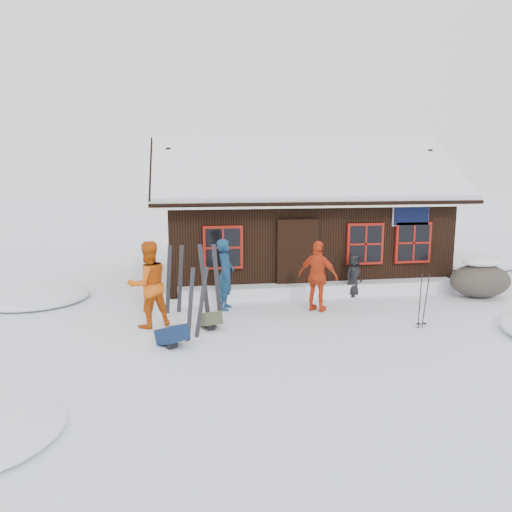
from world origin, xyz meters
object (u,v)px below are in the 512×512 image
(skier_orange_right, at_px, (318,276))
(skier_crouched, at_px, (353,275))
(skier_teal, at_px, (225,274))
(backpack_olive, at_px, (210,322))
(backpack_blue, at_px, (172,338))
(ski_pair_left, at_px, (196,304))
(skier_orange_left, at_px, (148,284))
(boulder, at_px, (480,279))
(ski_poles, at_px, (423,302))

(skier_orange_right, xyz_separation_m, skier_crouched, (1.35, 1.24, -0.29))
(skier_teal, distance_m, backpack_olive, 1.68)
(skier_teal, height_order, backpack_blue, skier_teal)
(skier_orange_right, xyz_separation_m, ski_pair_left, (-2.96, -1.49, -0.15))
(skier_orange_left, relative_size, skier_crouched, 1.66)
(skier_orange_left, relative_size, boulder, 1.16)
(skier_crouched, height_order, boulder, skier_crouched)
(boulder, bearing_deg, ski_pair_left, -164.64)
(boulder, bearing_deg, backpack_olive, -168.31)
(backpack_blue, bearing_deg, ski_pair_left, 1.08)
(skier_crouched, bearing_deg, boulder, -41.62)
(skier_crouched, xyz_separation_m, ski_poles, (0.51, -2.82, 0.01))
(skier_orange_left, bearing_deg, ski_poles, 145.87)
(ski_pair_left, bearing_deg, skier_crouched, 6.72)
(skier_crouched, height_order, ski_pair_left, ski_pair_left)
(skier_teal, height_order, skier_crouched, skier_teal)
(ski_pair_left, height_order, backpack_olive, ski_pair_left)
(skier_orange_right, xyz_separation_m, ski_poles, (1.87, -1.58, -0.28))
(skier_orange_right, distance_m, ski_poles, 2.46)
(skier_teal, relative_size, boulder, 1.07)
(skier_teal, relative_size, skier_crouched, 1.53)
(ski_poles, distance_m, backpack_blue, 5.34)
(skier_orange_left, height_order, backpack_blue, skier_orange_left)
(skier_teal, xyz_separation_m, ski_poles, (4.02, -2.10, -0.29))
(skier_orange_left, height_order, boulder, skier_orange_left)
(skier_teal, height_order, ski_pair_left, skier_teal)
(boulder, bearing_deg, skier_crouched, 168.85)
(skier_orange_right, bearing_deg, ski_pair_left, 66.10)
(ski_pair_left, distance_m, backpack_blue, 0.83)
(skier_crouched, distance_m, ski_pair_left, 5.11)
(skier_crouched, bearing_deg, skier_teal, 161.15)
(skier_crouched, bearing_deg, skier_orange_left, 168.36)
(boulder, xyz_separation_m, ski_pair_left, (-7.60, -2.09, 0.23))
(skier_orange_left, xyz_separation_m, skier_crouched, (5.28, 1.80, -0.37))
(skier_teal, bearing_deg, backpack_olive, 177.58)
(skier_orange_left, bearing_deg, skier_teal, -172.77)
(backpack_blue, bearing_deg, skier_crouched, -3.49)
(skier_orange_left, height_order, skier_orange_right, skier_orange_left)
(boulder, bearing_deg, skier_teal, -179.39)
(skier_teal, relative_size, skier_orange_right, 1.01)
(skier_orange_right, height_order, backpack_olive, skier_orange_right)
(ski_poles, bearing_deg, backpack_blue, -176.87)
(ski_pair_left, relative_size, ski_poles, 1.24)
(skier_orange_right, relative_size, backpack_olive, 3.33)
(boulder, relative_size, backpack_olive, 3.16)
(boulder, relative_size, ski_pair_left, 1.07)
(skier_orange_right, height_order, ski_poles, skier_orange_right)
(backpack_blue, bearing_deg, boulder, -19.54)
(skier_orange_left, xyz_separation_m, boulder, (8.57, 1.15, -0.46))
(skier_orange_left, bearing_deg, backpack_olive, 140.47)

